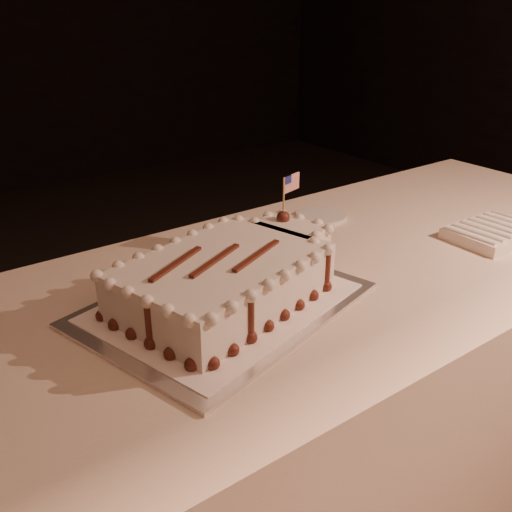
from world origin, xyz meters
TOP-DOWN VIEW (x-y plane):
  - banquet_table at (0.00, 0.60)m, footprint 2.40×0.80m
  - cake_board at (-0.09, 0.58)m, footprint 0.61×0.52m
  - doily at (-0.09, 0.58)m, footprint 0.54×0.46m
  - sheet_cake at (-0.06, 0.59)m, footprint 0.52×0.36m
  - napkin_stack at (0.64, 0.47)m, footprint 0.22×0.16m
  - side_plate at (0.39, 0.83)m, footprint 0.14×0.14m

SIDE VIEW (x-z plane):
  - banquet_table at x=0.00m, z-range 0.00..0.75m
  - cake_board at x=-0.09m, z-range 0.75..0.76m
  - side_plate at x=0.39m, z-range 0.75..0.76m
  - doily at x=-0.09m, z-range 0.76..0.76m
  - napkin_stack at x=0.64m, z-range 0.75..0.78m
  - sheet_cake at x=-0.06m, z-range 0.71..0.91m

